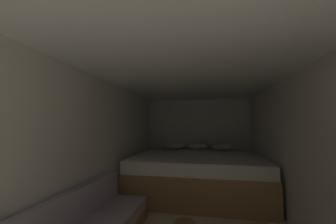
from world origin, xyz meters
The scene contains 5 objects.
wall_back centered at (0.00, 4.84, 1.04)m, with size 2.75×0.05×2.07m, color silver.
wall_left centered at (-1.35, 2.10, 1.04)m, with size 0.05×5.42×2.07m, color silver.
wall_right centered at (1.35, 2.10, 1.04)m, with size 0.05×5.42×2.07m, color silver.
ceiling_slab centered at (0.00, 2.10, 2.10)m, with size 2.75×5.42×0.05m, color white.
bed centered at (0.00, 3.77, 0.40)m, with size 2.53×2.02×0.96m.
Camera 1 is at (0.17, -0.37, 1.39)m, focal length 20.83 mm.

